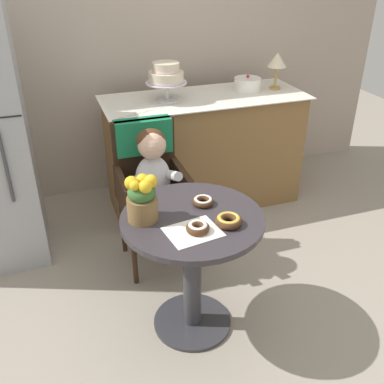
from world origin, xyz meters
TOP-DOWN VIEW (x-y plane):
  - ground_plane at (0.00, 0.00)m, footprint 8.00×8.00m
  - back_wall at (0.00, 1.85)m, footprint 4.80×0.10m
  - cafe_table at (0.00, 0.00)m, footprint 0.72×0.72m
  - wicker_chair at (-0.05, 0.72)m, footprint 0.42×0.45m
  - seated_child at (-0.05, 0.57)m, footprint 0.27×0.32m
  - paper_napkin at (-0.04, -0.13)m, footprint 0.27×0.23m
  - donut_front at (0.09, 0.09)m, footprint 0.11×0.11m
  - donut_mid at (-0.02, -0.13)m, footprint 0.11×0.11m
  - donut_side at (0.14, -0.13)m, footprint 0.13×0.13m
  - flower_vase at (-0.24, 0.06)m, footprint 0.15×0.15m
  - display_counter at (0.55, 1.30)m, footprint 1.56×0.62m
  - tiered_cake_stand at (0.25, 1.30)m, footprint 0.30×0.30m
  - round_layer_cake at (0.92, 1.34)m, footprint 0.21×0.21m
  - table_lamp at (1.15, 1.32)m, footprint 0.15×0.15m

SIDE VIEW (x-z plane):
  - ground_plane at x=0.00m, z-range 0.00..0.00m
  - display_counter at x=0.55m, z-range 0.00..0.90m
  - cafe_table at x=0.00m, z-range 0.15..0.87m
  - wicker_chair at x=-0.05m, z-range 0.16..1.12m
  - seated_child at x=-0.05m, z-range 0.31..1.04m
  - paper_napkin at x=-0.04m, z-range 0.72..0.72m
  - donut_front at x=0.09m, z-range 0.72..0.76m
  - donut_mid at x=-0.02m, z-range 0.72..0.77m
  - donut_side at x=0.14m, z-range 0.72..0.77m
  - flower_vase at x=-0.24m, z-range 0.72..0.96m
  - round_layer_cake at x=0.92m, z-range 0.89..1.01m
  - tiered_cake_stand at x=0.25m, z-range 0.95..1.22m
  - table_lamp at x=1.15m, z-range 0.97..1.26m
  - back_wall at x=0.00m, z-range 0.00..2.70m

